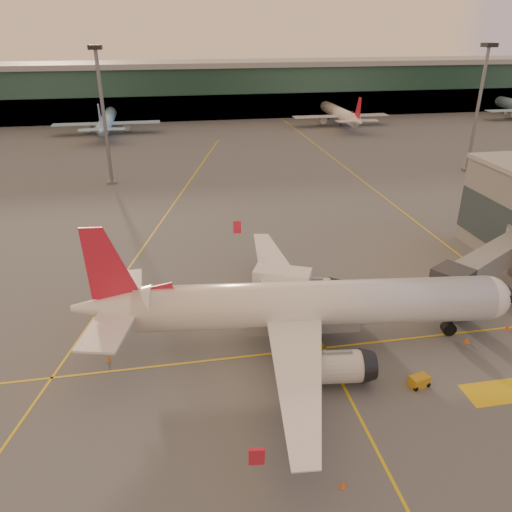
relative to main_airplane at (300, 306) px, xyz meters
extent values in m
plane|color=#4C4F54|center=(-2.74, -6.45, -4.21)|extent=(600.00, 600.00, 0.00)
cube|color=gold|center=(-2.74, -1.45, -4.20)|extent=(80.00, 0.25, 0.01)
cube|color=gold|center=(-12.74, 38.55, -4.20)|extent=(31.30, 115.98, 0.01)
cube|color=gold|center=(27.26, 63.55, -4.20)|extent=(0.25, 160.00, 0.01)
cube|color=gold|center=(2.26, -14.45, -4.20)|extent=(0.25, 30.00, 0.01)
cube|color=gold|center=(15.26, -10.45, -4.20)|extent=(6.00, 3.00, 0.01)
cube|color=#19382D|center=(-2.74, 135.55, 3.79)|extent=(400.00, 18.00, 16.00)
cube|color=gray|center=(-2.74, 135.55, 12.59)|extent=(400.00, 20.00, 1.60)
cube|color=black|center=(-2.74, 127.05, -0.21)|extent=(400.00, 1.00, 8.00)
cube|color=#2D3D47|center=(30.31, 11.55, 0.79)|extent=(0.30, 21.60, 6.00)
cylinder|color=slate|center=(-22.74, 59.55, 8.29)|extent=(0.70, 0.70, 25.00)
cube|color=black|center=(-22.74, 59.55, 20.99)|extent=(2.40, 2.40, 0.80)
cube|color=slate|center=(-22.74, 59.55, -3.96)|extent=(1.60, 1.60, 0.50)
cylinder|color=slate|center=(52.26, 55.55, 8.29)|extent=(0.70, 0.70, 25.00)
cube|color=black|center=(52.26, 55.55, 20.99)|extent=(2.40, 2.40, 0.80)
cube|color=slate|center=(52.26, 55.55, -3.96)|extent=(1.60, 1.60, 0.50)
cylinder|color=white|center=(1.47, -0.17, 0.23)|extent=(34.90, 8.36, 4.44)
sphere|color=white|center=(18.67, -2.14, 0.23)|extent=(4.36, 4.36, 4.36)
cube|color=black|center=(19.92, -2.29, 0.79)|extent=(2.32, 3.10, 0.78)
cone|color=white|center=(-17.83, 2.05, 0.57)|extent=(8.03, 5.06, 4.22)
cube|color=white|center=(-17.84, -1.78, 0.68)|extent=(5.28, 7.85, 0.22)
cylinder|color=silver|center=(1.54, -6.98, -2.21)|extent=(4.94, 3.40, 2.89)
cylinder|color=black|center=(-1.38, -2.75, -3.21)|extent=(2.16, 1.77, 2.00)
cylinder|color=black|center=(-1.38, -2.75, -2.60)|extent=(0.40, 0.40, 1.22)
cube|color=white|center=(-16.98, 5.77, 0.68)|extent=(3.77, 7.27, 0.22)
cylinder|color=silver|center=(3.08, 6.45, -2.21)|extent=(4.94, 3.40, 2.89)
cylinder|color=black|center=(-0.72, 2.99, -3.21)|extent=(2.16, 1.77, 2.00)
cylinder|color=black|center=(-0.72, 2.99, -2.60)|extent=(0.40, 0.40, 1.22)
cube|color=slate|center=(0.21, -0.02, -1.21)|extent=(11.31, 4.78, 1.78)
cylinder|color=black|center=(15.31, -1.76, -3.21)|extent=(1.49, 1.04, 1.40)
cube|color=slate|center=(23.66, 4.97, 0.53)|extent=(16.53, 11.38, 2.70)
cube|color=#2D3035|center=(16.57, 0.99, 0.53)|extent=(4.67, 4.67, 3.00)
cube|color=#2D3035|center=(18.07, 1.89, -3.01)|extent=(1.60, 2.40, 2.40)
cylinder|color=black|center=(18.07, 0.79, -3.81)|extent=(0.80, 0.40, 0.80)
cylinder|color=black|center=(18.07, 2.99, -3.81)|extent=(0.80, 0.40, 0.80)
cylinder|color=slate|center=(23.66, 4.97, -2.49)|extent=(0.50, 0.50, 3.44)
cube|color=#B6451A|center=(0.15, 6.72, -3.41)|extent=(4.15, 3.72, 1.59)
cube|color=silver|center=(-0.14, 6.85, -0.92)|extent=(6.71, 4.96, 2.97)
cylinder|color=black|center=(-2.12, 6.35, -3.73)|extent=(1.02, 0.73, 0.96)
cylinder|color=black|center=(1.36, 4.77, -3.73)|extent=(1.02, 0.73, 0.96)
cube|color=#BB8717|center=(8.81, -8.41, -3.70)|extent=(1.91, 1.41, 1.02)
cylinder|color=black|center=(8.25, -8.99, -4.00)|extent=(0.47, 0.31, 0.43)
cylinder|color=black|center=(9.58, -8.66, -4.00)|extent=(0.47, 0.31, 0.43)
cube|color=black|center=(23.82, 7.20, -3.65)|extent=(3.56, 2.07, 1.11)
cube|color=#BB8717|center=(23.82, 7.20, -2.89)|extent=(1.53, 1.72, 0.91)
cylinder|color=black|center=(22.67, 6.31, -3.86)|extent=(0.73, 0.35, 0.71)
cylinder|color=black|center=(25.09, 6.48, -3.86)|extent=(0.73, 0.35, 0.71)
cone|color=#FF5D0D|center=(22.21, -1.72, -3.92)|extent=(0.45, 0.45, 0.58)
cube|color=#FF5D0D|center=(22.21, -1.72, -4.19)|extent=(0.39, 0.39, 0.03)
cone|color=#FF5D0D|center=(-18.58, 0.21, -3.97)|extent=(0.38, 0.38, 0.49)
cube|color=#FF5D0D|center=(-18.58, 0.21, -4.20)|extent=(0.33, 0.33, 0.03)
cone|color=#FF5D0D|center=(-1.35, -17.38, -3.95)|extent=(0.40, 0.40, 0.51)
cube|color=#FF5D0D|center=(-1.35, -17.38, -4.20)|extent=(0.35, 0.35, 0.03)
cone|color=#FF5D0D|center=(-1.07, 16.31, -3.96)|extent=(0.40, 0.40, 0.51)
cube|color=#FF5D0D|center=(-1.07, 16.31, -4.20)|extent=(0.35, 0.35, 0.03)
cone|color=#FF5D0D|center=(16.70, -3.14, -3.92)|extent=(0.46, 0.46, 0.58)
cube|color=#FF5D0D|center=(16.70, -3.14, -4.19)|extent=(0.40, 0.40, 0.03)
camera|label=1|loc=(-11.68, -40.41, 25.08)|focal=35.00mm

